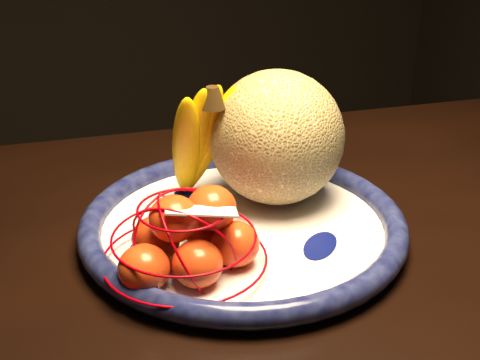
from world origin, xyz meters
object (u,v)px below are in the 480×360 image
object	(u,v)px
fruit_bowl	(243,225)
cantaloupe	(277,137)
banana_bunch	(198,136)
mandarin_bag	(188,239)

from	to	relation	value
fruit_bowl	cantaloupe	world-z (taller)	cantaloupe
fruit_bowl	cantaloupe	bearing A→B (deg)	39.01
cantaloupe	fruit_bowl	bearing A→B (deg)	-140.99
banana_bunch	fruit_bowl	bearing A→B (deg)	-89.76
banana_bunch	mandarin_bag	distance (m)	0.16
cantaloupe	banana_bunch	bearing A→B (deg)	162.12
fruit_bowl	cantaloupe	size ratio (longest dim) A/B	2.31
cantaloupe	mandarin_bag	distance (m)	0.19
fruit_bowl	mandarin_bag	distance (m)	0.11
fruit_bowl	cantaloupe	distance (m)	0.12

